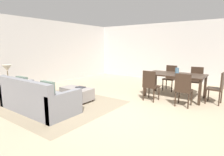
# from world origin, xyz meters

# --- Properties ---
(ground_plane) EXTENTS (10.80, 10.80, 0.00)m
(ground_plane) POSITION_xyz_m (0.00, 0.00, 0.00)
(ground_plane) COLOR tan
(wall_back) EXTENTS (9.00, 0.12, 2.70)m
(wall_back) POSITION_xyz_m (0.00, 5.00, 1.35)
(wall_back) COLOR beige
(wall_back) RESTS_ON ground_plane
(wall_left) EXTENTS (0.12, 11.00, 2.70)m
(wall_left) POSITION_xyz_m (-4.50, 0.50, 1.35)
(wall_left) COLOR beige
(wall_left) RESTS_ON ground_plane
(area_rug) EXTENTS (3.00, 2.80, 0.01)m
(area_rug) POSITION_xyz_m (-1.81, -0.47, 0.00)
(area_rug) COLOR gray
(area_rug) RESTS_ON ground_plane
(couch) EXTENTS (2.19, 0.96, 0.86)m
(couch) POSITION_xyz_m (-1.91, -1.09, 0.29)
(couch) COLOR gray
(couch) RESTS_ON ground_plane
(ottoman_table) EXTENTS (1.01, 0.51, 0.40)m
(ottoman_table) POSITION_xyz_m (-1.71, 0.10, 0.23)
(ottoman_table) COLOR gray
(ottoman_table) RESTS_ON ground_plane
(side_table) EXTENTS (0.40, 0.40, 0.57)m
(side_table) POSITION_xyz_m (-3.31, -1.11, 0.45)
(side_table) COLOR olive
(side_table) RESTS_ON ground_plane
(table_lamp) EXTENTS (0.26, 0.26, 0.53)m
(table_lamp) POSITION_xyz_m (-3.31, -1.11, 0.98)
(table_lamp) COLOR brown
(table_lamp) RESTS_ON side_table
(dining_table) EXTENTS (1.77, 0.99, 0.76)m
(dining_table) POSITION_xyz_m (0.58, 2.21, 0.68)
(dining_table) COLOR #332319
(dining_table) RESTS_ON ground_plane
(dining_chair_near_left) EXTENTS (0.43, 0.43, 0.92)m
(dining_chair_near_left) POSITION_xyz_m (0.11, 1.35, 0.52)
(dining_chair_near_left) COLOR #332319
(dining_chair_near_left) RESTS_ON ground_plane
(dining_chair_near_right) EXTENTS (0.40, 0.40, 0.92)m
(dining_chair_near_right) POSITION_xyz_m (1.05, 1.38, 0.52)
(dining_chair_near_right) COLOR #332319
(dining_chair_near_right) RESTS_ON ground_plane
(dining_chair_far_left) EXTENTS (0.42, 0.42, 0.92)m
(dining_chair_far_left) POSITION_xyz_m (0.14, 3.08, 0.52)
(dining_chair_far_left) COLOR #332319
(dining_chair_far_left) RESTS_ON ground_plane
(dining_chair_far_right) EXTENTS (0.42, 0.42, 0.92)m
(dining_chair_far_right) POSITION_xyz_m (1.03, 3.10, 0.52)
(dining_chair_far_right) COLOR #332319
(dining_chair_far_right) RESTS_ON ground_plane
(dining_chair_head_east) EXTENTS (0.42, 0.42, 0.92)m
(dining_chair_head_east) POSITION_xyz_m (1.79, 2.19, 0.52)
(dining_chair_head_east) COLOR #332319
(dining_chair_head_east) RESTS_ON ground_plane
(vase_centerpiece) EXTENTS (0.12, 0.12, 0.20)m
(vase_centerpiece) POSITION_xyz_m (0.64, 2.16, 0.86)
(vase_centerpiece) COLOR slate
(vase_centerpiece) RESTS_ON dining_table
(book_on_ottoman) EXTENTS (0.26, 0.20, 0.03)m
(book_on_ottoman) POSITION_xyz_m (-1.61, 0.17, 0.41)
(book_on_ottoman) COLOR #333338
(book_on_ottoman) RESTS_ON ottoman_table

